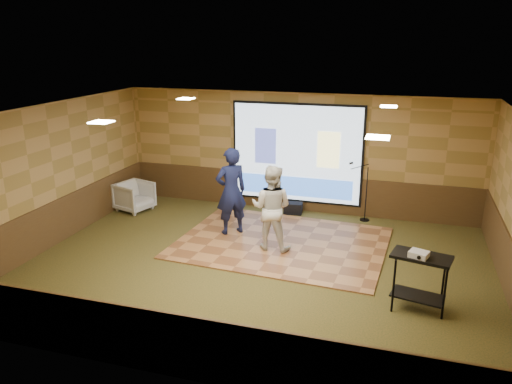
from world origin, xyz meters
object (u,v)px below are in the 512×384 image
(projector_screen, at_px, (296,155))
(banquet_chair, at_px, (135,196))
(projector, at_px, (419,254))
(dance_floor, at_px, (282,242))
(mic_stand, at_px, (363,201))
(player_right, at_px, (271,208))
(av_table, at_px, (420,272))
(player_left, at_px, (231,191))
(duffel_bag, at_px, (293,208))

(projector_screen, bearing_deg, banquet_chair, -163.13)
(projector, height_order, banquet_chair, projector)
(dance_floor, relative_size, mic_stand, 3.02)
(player_right, bearing_deg, banquet_chair, -16.69)
(av_table, bearing_deg, player_left, 151.11)
(projector_screen, distance_m, projector, 5.21)
(player_right, distance_m, duffel_bag, 2.44)
(player_right, bearing_deg, dance_floor, -108.56)
(dance_floor, bearing_deg, banquet_chair, 166.55)
(player_left, distance_m, mic_stand, 3.32)
(player_right, height_order, duffel_bag, player_right)
(player_left, bearing_deg, mic_stand, 171.62)
(projector, bearing_deg, dance_floor, 161.43)
(projector, xyz_separation_m, duffel_bag, (-2.93, 4.03, -0.88))
(player_left, bearing_deg, projector_screen, -158.28)
(duffel_bag, bearing_deg, banquet_chair, -166.64)
(banquet_chair, relative_size, duffel_bag, 1.82)
(player_left, height_order, av_table, player_left)
(projector_screen, distance_m, banquet_chair, 4.28)
(projector_screen, xyz_separation_m, player_right, (0.05, -2.57, -0.55))
(projector_screen, height_order, player_right, projector_screen)
(player_right, relative_size, av_table, 1.85)
(player_right, bearing_deg, player_left, -25.57)
(projector_screen, distance_m, player_right, 2.62)
(player_left, height_order, player_right, player_left)
(projector_screen, distance_m, mic_stand, 2.00)
(av_table, distance_m, banquet_chair, 7.57)
(player_left, bearing_deg, duffel_bag, -161.77)
(dance_floor, xyz_separation_m, projector, (2.74, -2.10, 1.00))
(player_right, xyz_separation_m, duffel_bag, (-0.05, 2.31, -0.79))
(projector_screen, height_order, banquet_chair, projector_screen)
(projector_screen, relative_size, av_table, 3.43)
(projector, distance_m, mic_stand, 4.26)
(av_table, bearing_deg, mic_stand, 107.42)
(dance_floor, height_order, projector, projector)
(banquet_chair, bearing_deg, dance_floor, -86.62)
(player_right, distance_m, av_table, 3.37)
(av_table, bearing_deg, player_right, 150.68)
(projector_screen, bearing_deg, av_table, -54.71)
(projector_screen, relative_size, duffel_bag, 7.37)
(av_table, bearing_deg, dance_floor, 144.10)
(projector_screen, relative_size, mic_stand, 2.29)
(player_right, relative_size, banquet_chair, 2.19)
(projector, distance_m, banquet_chair, 7.58)
(av_table, relative_size, projector, 3.40)
(dance_floor, distance_m, player_left, 1.59)
(dance_floor, relative_size, player_left, 2.22)
(dance_floor, bearing_deg, player_right, -110.69)
(projector_screen, xyz_separation_m, player_left, (-1.03, -2.00, -0.46))
(mic_stand, relative_size, duffel_bag, 3.21)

